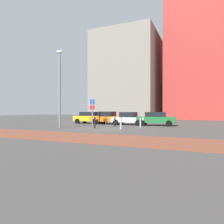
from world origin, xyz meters
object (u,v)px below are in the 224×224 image
parking_sign_post (92,109)px  parking_meter (106,118)px  parked_car_yellow (91,117)px  parked_car_white (129,118)px  street_lamp (60,83)px  traffic_bollard_mid (115,122)px  traffic_bollard_far (121,123)px  traffic_bollard_edge (140,123)px  traffic_bollard_near (95,123)px  parked_car_green (156,119)px  parked_car_orange (108,118)px

parking_sign_post → parking_meter: parking_sign_post is taller
parked_car_yellow → parked_car_white: 5.45m
parking_sign_post → street_lamp: street_lamp is taller
traffic_bollard_mid → traffic_bollard_far: bearing=-58.3°
parked_car_white → traffic_bollard_edge: size_ratio=4.41×
parked_car_yellow → street_lamp: 8.30m
traffic_bollard_mid → traffic_bollard_near: bearing=-106.3°
traffic_bollard_edge → street_lamp: bearing=-151.7°
parked_car_green → parking_sign_post: 7.15m
street_lamp → traffic_bollard_near: size_ratio=7.04×
traffic_bollard_edge → parked_car_yellow: bearing=153.9°
parked_car_yellow → traffic_bollard_mid: parked_car_yellow is taller
parking_meter → parking_sign_post: bearing=164.4°
traffic_bollard_near → traffic_bollard_far: 2.64m
parking_sign_post → parked_car_green: bearing=25.9°
traffic_bollard_mid → traffic_bollard_far: 3.42m
parked_car_green → traffic_bollard_edge: size_ratio=4.65×
parked_car_yellow → traffic_bollard_near: bearing=-57.9°
parked_car_white → parking_sign_post: (-3.21, -3.08, 1.09)m
traffic_bollard_far → parked_car_green: bearing=71.2°
parking_meter → traffic_bollard_edge: bearing=6.2°
parked_car_white → parked_car_green: bearing=0.1°
parking_meter → traffic_bollard_far: bearing=-41.0°
street_lamp → parked_car_yellow: bearing=96.2°
traffic_bollard_far → parked_car_yellow: bearing=136.2°
parked_car_green → street_lamp: bearing=-138.2°
traffic_bollard_edge → parked_car_orange: bearing=145.0°
parked_car_yellow → parking_sign_post: parking_sign_post is taller
parked_car_white → traffic_bollard_far: size_ratio=3.81×
parked_car_white → traffic_bollard_mid: parked_car_white is taller
street_lamp → parked_car_white: bearing=56.4°
street_lamp → traffic_bollard_mid: (3.99, 4.05, -3.85)m
parking_meter → street_lamp: (-3.29, -3.31, 3.46)m
parked_car_green → traffic_bollard_far: 6.12m
traffic_bollard_near → parking_sign_post: bearing=123.1°
parked_car_yellow → parking_sign_post: bearing=-58.6°
parked_car_orange → traffic_bollard_mid: parked_car_orange is taller
parking_sign_post → street_lamp: (-1.39, -3.84, 2.48)m
street_lamp → traffic_bollard_near: 5.07m
parked_car_green → traffic_bollard_far: bearing=-108.8°
street_lamp → traffic_bollard_edge: bearing=28.3°
parked_car_green → parking_sign_post: size_ratio=1.46×
parked_car_orange → parking_sign_post: 3.65m
traffic_bollard_mid → traffic_bollard_edge: 2.90m
parked_car_yellow → parking_sign_post: 4.37m
parked_car_white → traffic_bollard_near: 5.95m
parked_car_yellow → traffic_bollard_far: 9.15m
parked_car_green → parking_sign_post: (-6.36, -3.08, 1.06)m
traffic_bollard_mid → traffic_bollard_edge: (2.88, -0.35, -0.01)m
parked_car_orange → traffic_bollard_edge: bearing=-35.0°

